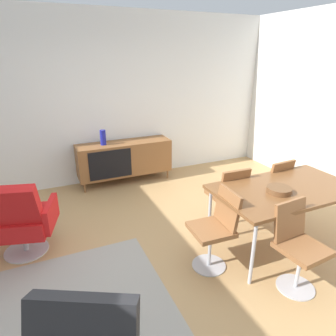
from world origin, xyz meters
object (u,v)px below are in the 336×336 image
(dining_chair_back_left, at_px, (228,195))
(dining_chair_near_window, at_px, (216,227))
(dining_chair_back_right, at_px, (272,186))
(lounge_chair_red, at_px, (18,219))
(dining_chair_front_left, at_px, (297,244))
(vase_cobalt, at_px, (103,138))
(sideboard, at_px, (124,158))
(dining_table, at_px, (285,191))
(wooden_bowl_on_table, at_px, (279,190))

(dining_chair_back_left, distance_m, dining_chair_near_window, 0.78)
(dining_chair_back_right, relative_size, lounge_chair_red, 0.90)
(dining_chair_front_left, xyz_separation_m, dining_chair_back_right, (0.71, 1.12, 0.00))
(vase_cobalt, bearing_deg, dining_chair_back_right, -47.67)
(sideboard, relative_size, lounge_chair_red, 1.69)
(dining_chair_near_window, xyz_separation_m, dining_chair_back_right, (1.24, 0.56, 0.00))
(vase_cobalt, xyz_separation_m, dining_chair_back_right, (1.81, -1.99, -0.37))
(dining_table, relative_size, wooden_bowl_on_table, 6.15)
(dining_chair_back_left, height_order, dining_chair_near_window, same)
(dining_chair_front_left, distance_m, lounge_chair_red, 2.87)
(dining_table, distance_m, wooden_bowl_on_table, 0.18)
(dining_chair_near_window, bearing_deg, vase_cobalt, 102.59)
(dining_chair_back_left, bearing_deg, dining_chair_back_right, 0.01)
(dining_chair_near_window, relative_size, lounge_chair_red, 0.90)
(sideboard, xyz_separation_m, dining_chair_back_right, (1.47, -1.99, 0.03))
(sideboard, bearing_deg, dining_chair_near_window, -84.85)
(dining_chair_near_window, height_order, lounge_chair_red, lounge_chair_red)
(lounge_chair_red, bearing_deg, dining_chair_back_left, -10.67)
(dining_table, xyz_separation_m, dining_chair_back_right, (0.35, 0.56, -0.23))
(dining_chair_near_window, bearing_deg, wooden_bowl_on_table, -4.51)
(vase_cobalt, relative_size, dining_chair_back_right, 0.29)
(dining_table, distance_m, dining_chair_back_left, 0.70)
(dining_chair_back_left, distance_m, lounge_chair_red, 2.44)
(vase_cobalt, height_order, wooden_bowl_on_table, vase_cobalt)
(dining_chair_back_left, xyz_separation_m, dining_chair_front_left, (-0.00, -1.12, 0.00))
(dining_chair_back_right, distance_m, lounge_chair_red, 3.14)
(dining_chair_back_left, relative_size, dining_chair_back_right, 1.00)
(dining_chair_back_left, bearing_deg, dining_chair_front_left, -90.13)
(dining_chair_front_left, bearing_deg, dining_table, 57.61)
(lounge_chair_red, bearing_deg, dining_chair_front_left, -33.22)
(dining_table, bearing_deg, dining_chair_front_left, -122.39)
(vase_cobalt, bearing_deg, dining_chair_back_left, -60.93)
(vase_cobalt, distance_m, dining_chair_near_window, 2.64)
(sideboard, height_order, dining_chair_back_right, dining_chair_back_right)
(sideboard, distance_m, dining_chair_back_right, 2.48)
(sideboard, distance_m, dining_chair_front_left, 3.20)
(wooden_bowl_on_table, bearing_deg, dining_chair_back_right, 50.38)
(dining_table, relative_size, lounge_chair_red, 1.69)
(sideboard, bearing_deg, dining_chair_back_left, -68.93)
(wooden_bowl_on_table, distance_m, dining_chair_near_window, 0.79)
(dining_chair_back_right, xyz_separation_m, lounge_chair_red, (-3.11, 0.45, -0.00))
(dining_chair_front_left, height_order, lounge_chair_red, lounge_chair_red)
(dining_chair_back_left, height_order, dining_chair_front_left, same)
(sideboard, height_order, dining_chair_back_left, dining_chair_back_left)
(dining_chair_back_right, bearing_deg, sideboard, 126.52)
(sideboard, distance_m, dining_chair_back_left, 2.13)
(vase_cobalt, relative_size, dining_chair_front_left, 0.29)
(vase_cobalt, distance_m, lounge_chair_red, 2.05)
(sideboard, distance_m, lounge_chair_red, 2.24)
(wooden_bowl_on_table, bearing_deg, lounge_chair_red, 157.55)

